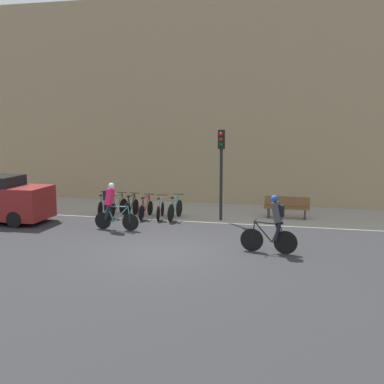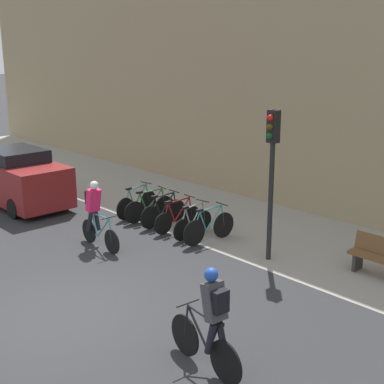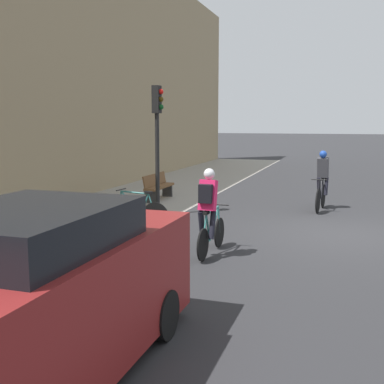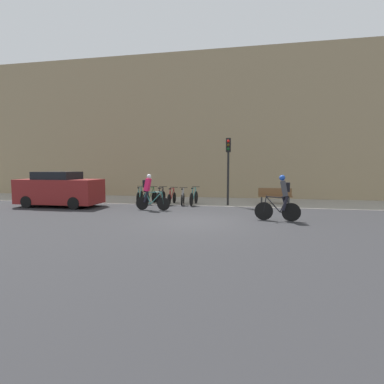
{
  "view_description": "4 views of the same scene",
  "coord_description": "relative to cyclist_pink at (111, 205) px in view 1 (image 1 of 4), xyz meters",
  "views": [
    {
      "loc": [
        4.16,
        -13.82,
        4.05
      ],
      "look_at": [
        0.1,
        3.35,
        1.39
      ],
      "focal_mm": 45.0,
      "sensor_mm": 36.0,
      "label": 1
    },
    {
      "loc": [
        8.58,
        -4.66,
        5.0
      ],
      "look_at": [
        -0.43,
        3.75,
        1.69
      ],
      "focal_mm": 50.0,
      "sensor_mm": 36.0,
      "label": 2
    },
    {
      "loc": [
        -11.72,
        -0.1,
        2.66
      ],
      "look_at": [
        -1.67,
        3.2,
        1.11
      ],
      "focal_mm": 45.0,
      "sensor_mm": 36.0,
      "label": 3
    },
    {
      "loc": [
        2.07,
        -11.34,
        2.13
      ],
      "look_at": [
        -0.74,
        3.14,
        0.86
      ],
      "focal_mm": 28.0,
      "sensor_mm": 36.0,
      "label": 4
    }
  ],
  "objects": [
    {
      "name": "ground",
      "position": [
        2.75,
        -2.5,
        -0.95
      ],
      "size": [
        200.0,
        200.0,
        0.0
      ],
      "primitive_type": "plane",
      "color": "#2B2B2D"
    },
    {
      "name": "parked_bike_2",
      "position": [
        -0.12,
        2.38,
        -0.54
      ],
      "size": [
        0.46,
        1.66,
        0.97
      ],
      "color": "black",
      "rests_on": "ground"
    },
    {
      "name": "parked_bike_3",
      "position": [
        0.52,
        2.38,
        -0.56
      ],
      "size": [
        0.46,
        1.68,
        0.94
      ],
      "color": "black",
      "rests_on": "ground"
    },
    {
      "name": "parked_bike_0",
      "position": [
        -1.38,
        2.38,
        -0.54
      ],
      "size": [
        0.46,
        1.71,
        0.98
      ],
      "color": "black",
      "rests_on": "ground"
    },
    {
      "name": "building_facade",
      "position": [
        2.75,
        6.8,
        3.99
      ],
      "size": [
        44.0,
        0.6,
        9.87
      ],
      "primitive_type": "cube",
      "color": "#9E8966",
      "rests_on": "ground"
    },
    {
      "name": "cyclist_pink",
      "position": [
        0.0,
        0.0,
        0.0
      ],
      "size": [
        1.74,
        0.46,
        1.76
      ],
      "color": "black",
      "rests_on": "ground"
    },
    {
      "name": "parked_bike_4",
      "position": [
        1.15,
        2.38,
        -0.57
      ],
      "size": [
        0.46,
        1.57,
        0.93
      ],
      "color": "black",
      "rests_on": "ground"
    },
    {
      "name": "cyclist_grey",
      "position": [
        6.06,
        -1.83,
        0.0
      ],
      "size": [
        1.75,
        0.47,
        1.8
      ],
      "color": "black",
      "rests_on": "ground"
    },
    {
      "name": "traffic_light_pole",
      "position": [
        3.65,
        2.57,
        1.59
      ],
      "size": [
        0.26,
        0.3,
        3.66
      ],
      "color": "black",
      "rests_on": "ground"
    },
    {
      "name": "parked_bike_5",
      "position": [
        1.78,
        2.38,
        -0.53
      ],
      "size": [
        0.46,
        1.75,
        0.99
      ],
      "color": "black",
      "rests_on": "ground"
    },
    {
      "name": "parked_bike_1",
      "position": [
        -0.75,
        2.38,
        -0.54
      ],
      "size": [
        0.46,
        1.71,
        0.97
      ],
      "color": "black",
      "rests_on": "ground"
    },
    {
      "name": "kerb_strip",
      "position": [
        2.75,
        4.25,
        -0.94
      ],
      "size": [
        44.0,
        4.5,
        0.01
      ],
      "primitive_type": "cube",
      "color": "gray",
      "rests_on": "ground"
    },
    {
      "name": "bench",
      "position": [
        6.23,
        3.63,
        -0.47
      ],
      "size": [
        1.85,
        0.44,
        0.89
      ],
      "color": "brown",
      "rests_on": "ground"
    }
  ]
}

